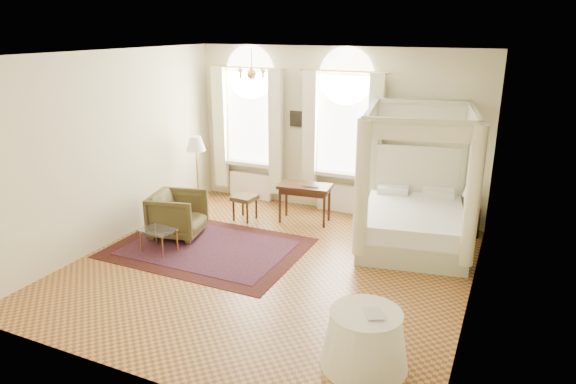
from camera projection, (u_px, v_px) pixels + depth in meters
name	position (u px, v px, depth m)	size (l,w,h in m)	color
ground	(270.00, 267.00, 8.19)	(6.00, 6.00, 0.00)	#A16A2E
room_walls	(268.00, 146.00, 7.57)	(6.00, 6.00, 6.00)	beige
window_left	(249.00, 133.00, 10.96)	(1.62, 0.27, 3.29)	white
window_right	(342.00, 142.00, 10.13)	(1.62, 0.27, 3.29)	white
chandelier	(252.00, 73.00, 8.68)	(0.51, 0.45, 0.50)	gold
wall_pictures	(339.00, 120.00, 10.14)	(2.54, 0.03, 0.39)	black
canopy_bed	(414.00, 216.00, 8.84)	(2.16, 2.49, 2.40)	#B4B795
nightstand	(467.00, 221.00, 9.38)	(0.38, 0.34, 0.54)	#341C0E
nightstand_lamp	(471.00, 192.00, 9.20)	(0.30, 0.30, 0.44)	gold
writing_desk	(305.00, 190.00, 9.90)	(1.06, 0.63, 0.75)	#341C0E
laptop	(311.00, 185.00, 9.78)	(0.32, 0.21, 0.03)	black
stool	(245.00, 200.00, 10.08)	(0.46, 0.46, 0.49)	#44381D
armchair	(178.00, 215.00, 9.30)	(0.87, 0.90, 0.82)	#42381C
coffee_table	(158.00, 232.00, 8.64)	(0.64, 0.49, 0.40)	silver
floor_lamp	(196.00, 148.00, 10.41)	(0.40, 0.40, 1.54)	gold
oriental_rug	(208.00, 248.00, 8.88)	(3.23, 2.32, 0.01)	#3B140E
side_table	(365.00, 339.00, 5.73)	(0.99, 0.99, 0.68)	white
book	(366.00, 315.00, 5.56)	(0.19, 0.25, 0.02)	black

